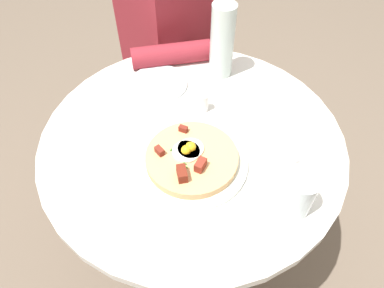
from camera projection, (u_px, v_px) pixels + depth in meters
The scene contains 12 objects.
ground_plane at pixel (192, 249), 1.51m from camera, with size 6.00×6.00×0.00m, color #6B5B4C.
dining_table at pixel (192, 173), 1.08m from camera, with size 0.82×0.82×0.73m.
person_seated at pixel (164, 67), 1.51m from camera, with size 0.53×0.38×1.14m.
pizza_plate at pixel (192, 162), 0.88m from camera, with size 0.28×0.28×0.01m, color silver.
breakfast_pizza at pixel (191, 157), 0.87m from camera, with size 0.23×0.23×0.05m.
bread_plate at pixel (158, 84), 1.08m from camera, with size 0.18×0.18×0.01m, color white.
napkin at pixel (279, 137), 0.94m from camera, with size 0.17×0.14×0.00m, color white.
fork at pixel (286, 135), 0.94m from camera, with size 0.18×0.01×0.01m, color silver.
knife at pixel (273, 137), 0.93m from camera, with size 0.18×0.01×0.01m, color silver.
water_glass at pixel (299, 195), 0.76m from camera, with size 0.07×0.07×0.11m, color silver.
water_bottle at pixel (222, 41), 1.04m from camera, with size 0.07×0.07×0.23m, color silver.
salt_shaker at pixel (204, 103), 0.99m from camera, with size 0.03×0.03×0.06m, color white.
Camera 1 is at (0.53, -0.34, 1.44)m, focal length 32.60 mm.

